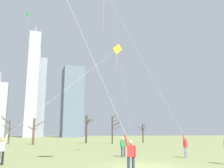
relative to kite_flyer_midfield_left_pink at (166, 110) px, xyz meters
The scene contains 15 objects.
ground_plane 5.42m from the kite_flyer_midfield_left_pink, 143.78° to the right, with size 400.00×400.00×0.00m, color #848E56.
kite_flyer_midfield_left_pink is the anchor object (origin of this frame).
kite_flyer_far_back_orange 7.94m from the kite_flyer_midfield_left_pink, 142.97° to the right, with size 5.33×2.51×13.35m.
kite_flyer_foreground_right_yellow 10.26m from the kite_flyer_midfield_left_pink, behind, with size 10.37×5.00×10.85m.
bystander_watching_nearby 5.07m from the kite_flyer_midfield_left_pink, 121.64° to the left, with size 0.50×0.27×1.62m.
distant_kite_high_overhead_green 31.13m from the kite_flyer_midfield_left_pink, 114.48° to the left, with size 2.93×2.96×22.38m.
distant_kite_drifting_left_teal 31.29m from the kite_flyer_midfield_left_pink, 81.53° to the left, with size 3.44×2.52×29.40m.
bare_tree_center 33.10m from the kite_flyer_midfield_left_pink, 87.52° to the left, with size 1.94×2.37×5.55m.
bare_tree_leftmost 34.74m from the kite_flyer_midfield_left_pink, 67.08° to the left, with size 2.05×2.51×4.12m.
bare_tree_far_right_edge 29.61m from the kite_flyer_midfield_left_pink, 78.98° to the left, with size 1.67×2.42×5.87m.
bare_tree_right_of_center 31.55m from the kite_flyer_midfield_left_pink, 106.33° to the left, with size 2.91×1.51×4.74m.
bare_tree_rightmost 35.79m from the kite_flyer_midfield_left_pink, 111.66° to the left, with size 3.18×2.18×5.17m.
skyline_squat_block 122.95m from the kite_flyer_midfield_left_pink, 94.29° to the left, with size 6.00×11.21×61.02m.
skyline_slender_spire 117.86m from the kite_flyer_midfield_left_pink, 83.97° to the left, with size 10.82×11.81×37.76m.
skyline_short_annex 135.44m from the kite_flyer_midfield_left_pink, 92.25° to the left, with size 8.02×11.26×53.05m.
Camera 1 is at (-6.87, -14.14, 1.94)m, focal length 39.28 mm.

